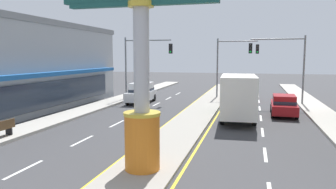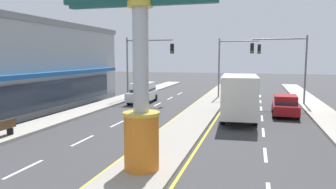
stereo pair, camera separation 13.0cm
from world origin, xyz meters
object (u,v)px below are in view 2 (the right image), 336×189
at_px(traffic_light_median_far, 234,58).
at_px(traffic_light_right_side, 285,58).
at_px(district_sign, 141,72).
at_px(suv_near_right_lane, 143,92).
at_px(sedan_mid_left_lane, 285,105).
at_px(sedan_far_left_oncoming, 243,93).
at_px(box_truck_near_left_lane, 239,96).
at_px(storefront_left, 1,66).
at_px(street_bench, 2,128).
at_px(traffic_light_left_side, 144,58).

bearing_deg(traffic_light_median_far, traffic_light_right_side, -33.44).
height_order(district_sign, suv_near_right_lane, district_sign).
bearing_deg(sedan_mid_left_lane, sedan_far_left_oncoming, 113.97).
bearing_deg(traffic_light_median_far, sedan_far_left_oncoming, -47.75).
bearing_deg(sedan_mid_left_lane, box_truck_near_left_lane, -139.75).
distance_m(suv_near_right_lane, sedan_far_left_oncoming, 9.94).
distance_m(traffic_light_right_side, box_truck_near_left_lane, 9.31).
bearing_deg(suv_near_right_lane, storefront_left, -138.81).
xyz_separation_m(sedan_mid_left_lane, street_bench, (-14.80, -11.42, -0.14)).
xyz_separation_m(storefront_left, street_bench, (6.44, -7.15, -2.94)).
xyz_separation_m(district_sign, street_bench, (-8.59, 2.46, -3.15)).
xyz_separation_m(suv_near_right_lane, box_truck_near_left_lane, (9.20, -6.18, 0.71)).
xyz_separation_m(traffic_light_median_far, sedan_far_left_oncoming, (1.09, -1.20, -3.41)).
bearing_deg(sedan_far_left_oncoming, district_sign, -97.78).
height_order(traffic_light_median_far, sedan_far_left_oncoming, traffic_light_median_far).
relative_size(district_sign, box_truck_near_left_lane, 1.10).
distance_m(traffic_light_median_far, sedan_far_left_oncoming, 3.77).
distance_m(storefront_left, traffic_light_left_side, 12.37).
bearing_deg(box_truck_near_left_lane, district_sign, -105.02).
distance_m(box_truck_near_left_lane, sedan_far_left_oncoming, 10.17).
relative_size(traffic_light_left_side, suv_near_right_lane, 1.33).
relative_size(traffic_light_left_side, street_bench, 3.87).
bearing_deg(traffic_light_right_side, sedan_far_left_oncoming, 152.25).
bearing_deg(traffic_light_left_side, traffic_light_right_side, 3.85).
bearing_deg(traffic_light_median_far, storefront_left, -142.61).
bearing_deg(district_sign, suv_near_right_lane, 109.71).
distance_m(traffic_light_median_far, street_bench, 22.85).
distance_m(traffic_light_left_side, sedan_mid_left_lane, 13.96).
xyz_separation_m(traffic_light_right_side, box_truck_near_left_lane, (-3.50, -8.25, -2.55)).
bearing_deg(street_bench, sedan_far_left_oncoming, 58.59).
relative_size(box_truck_near_left_lane, street_bench, 4.38).
xyz_separation_m(traffic_light_left_side, suv_near_right_lane, (0.28, -1.20, -3.26)).
xyz_separation_m(traffic_light_right_side, suv_near_right_lane, (-12.70, -2.07, -3.26)).
distance_m(storefront_left, box_truck_near_left_lane, 18.20).
height_order(district_sign, sedan_mid_left_lane, district_sign).
bearing_deg(suv_near_right_lane, district_sign, -70.29).
relative_size(box_truck_near_left_lane, sedan_mid_left_lane, 1.61).
xyz_separation_m(traffic_light_median_far, suv_near_right_lane, (-8.03, -5.16, -3.21)).
relative_size(district_sign, sedan_far_left_oncoming, 1.77).
xyz_separation_m(traffic_light_left_side, sedan_mid_left_lane, (12.70, -4.66, -3.46)).
height_order(traffic_light_left_side, suv_near_right_lane, traffic_light_left_side).
bearing_deg(suv_near_right_lane, sedan_far_left_oncoming, 23.45).
xyz_separation_m(storefront_left, sedan_mid_left_lane, (21.24, 4.26, -2.80)).
distance_m(district_sign, street_bench, 9.48).
bearing_deg(suv_near_right_lane, traffic_light_median_far, 32.72).
height_order(traffic_light_left_side, traffic_light_right_side, same).
distance_m(district_sign, sedan_mid_left_lane, 15.50).
height_order(traffic_light_right_side, suv_near_right_lane, traffic_light_right_side).
xyz_separation_m(storefront_left, traffic_light_median_far, (16.85, 12.88, 0.60)).
bearing_deg(storefront_left, sedan_far_left_oncoming, 33.06).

